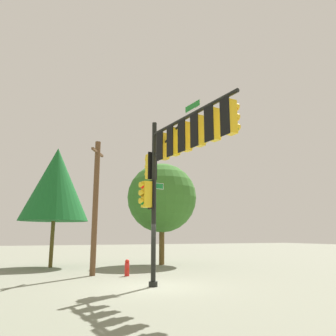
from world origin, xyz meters
name	(u,v)px	position (x,y,z in m)	size (l,w,h in m)	color
ground_plane	(153,287)	(0.00, 0.00, 0.00)	(120.00, 120.00, 0.00)	gray
signal_pole_assembly	(176,155)	(1.79, 0.26, 5.10)	(5.97, 1.76, 6.96)	black
utility_pole	(95,204)	(-4.66, -1.63, 3.69)	(1.64, 0.96, 7.14)	brown
fire_hydrant	(127,268)	(-3.85, -0.02, 0.41)	(0.33, 0.24, 0.83)	red
tree_near	(56,184)	(-10.26, -3.35, 5.46)	(4.50, 4.50, 7.97)	#52461D
tree_far	(162,198)	(-9.32, 4.04, 4.74)	(5.03, 5.03, 7.26)	brown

